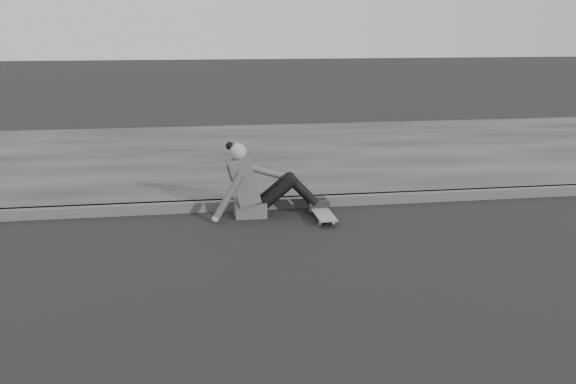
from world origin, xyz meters
name	(u,v)px	position (x,y,z in m)	size (l,w,h in m)	color
ground	(552,275)	(0.00, 0.00, 0.00)	(80.00, 80.00, 0.00)	black
curb	(440,196)	(0.00, 2.58, 0.06)	(24.00, 0.16, 0.12)	#4C4C4C
sidewalk	(372,152)	(0.00, 5.60, 0.06)	(24.00, 6.00, 0.12)	#373737
skateboard	(322,212)	(-1.65, 2.04, 0.07)	(0.20, 0.78, 0.09)	gray
seated_woman	(255,185)	(-2.38, 2.29, 0.36)	(1.38, 0.46, 0.88)	#4C4C4E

